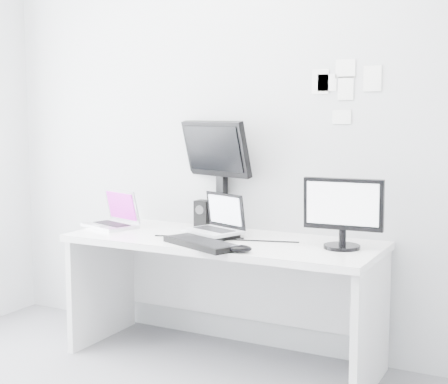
% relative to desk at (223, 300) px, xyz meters
% --- Properties ---
extents(back_wall, '(3.60, 0.00, 3.60)m').
position_rel_desk_xyz_m(back_wall, '(0.00, 0.35, 0.99)').
color(back_wall, '#B4B7B9').
rests_on(back_wall, ground).
extents(desk, '(1.80, 0.70, 0.73)m').
position_rel_desk_xyz_m(desk, '(0.00, 0.00, 0.00)').
color(desk, white).
rests_on(desk, ground).
extents(macbook, '(0.39, 0.34, 0.24)m').
position_rel_desk_xyz_m(macbook, '(-0.80, -0.01, 0.49)').
color(macbook, silver).
rests_on(macbook, desk).
extents(speaker, '(0.11, 0.11, 0.18)m').
position_rel_desk_xyz_m(speaker, '(-0.25, 0.22, 0.45)').
color(speaker, black).
rests_on(speaker, desk).
extents(dell_laptop, '(0.38, 0.34, 0.26)m').
position_rel_desk_xyz_m(dell_laptop, '(-0.07, 0.00, 0.49)').
color(dell_laptop, '#B8BBC0').
rests_on(dell_laptop, desk).
extents(rear_monitor, '(0.54, 0.33, 0.69)m').
position_rel_desk_xyz_m(rear_monitor, '(-0.17, 0.28, 0.71)').
color(rear_monitor, black).
rests_on(rear_monitor, desk).
extents(samsung_monitor, '(0.43, 0.22, 0.39)m').
position_rel_desk_xyz_m(samsung_monitor, '(0.69, 0.04, 0.56)').
color(samsung_monitor, black).
rests_on(samsung_monitor, desk).
extents(keyboard, '(0.50, 0.34, 0.03)m').
position_rel_desk_xyz_m(keyboard, '(0.00, -0.26, 0.38)').
color(keyboard, black).
rests_on(keyboard, desk).
extents(mouse, '(0.14, 0.12, 0.04)m').
position_rel_desk_xyz_m(mouse, '(0.26, -0.30, 0.39)').
color(mouse, black).
rests_on(mouse, desk).
extents(wall_note_0, '(0.10, 0.00, 0.14)m').
position_rel_desk_xyz_m(wall_note_0, '(0.45, 0.34, 1.26)').
color(wall_note_0, white).
rests_on(wall_note_0, back_wall).
extents(wall_note_1, '(0.09, 0.00, 0.13)m').
position_rel_desk_xyz_m(wall_note_1, '(0.60, 0.34, 1.22)').
color(wall_note_1, white).
rests_on(wall_note_1, back_wall).
extents(wall_note_2, '(0.10, 0.00, 0.14)m').
position_rel_desk_xyz_m(wall_note_2, '(0.75, 0.34, 1.26)').
color(wall_note_2, white).
rests_on(wall_note_2, back_wall).
extents(wall_note_3, '(0.11, 0.00, 0.08)m').
position_rel_desk_xyz_m(wall_note_3, '(0.58, 0.34, 1.05)').
color(wall_note_3, white).
rests_on(wall_note_3, back_wall).
extents(wall_note_4, '(0.11, 0.00, 0.10)m').
position_rel_desk_xyz_m(wall_note_4, '(0.49, 0.34, 1.25)').
color(wall_note_4, white).
rests_on(wall_note_4, back_wall).
extents(wall_note_5, '(0.11, 0.00, 0.10)m').
position_rel_desk_xyz_m(wall_note_5, '(0.60, 0.34, 1.32)').
color(wall_note_5, white).
rests_on(wall_note_5, back_wall).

